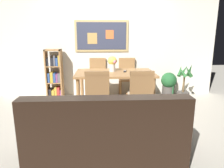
# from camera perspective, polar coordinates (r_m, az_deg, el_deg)

# --- Properties ---
(ground_plane) EXTENTS (12.00, 12.00, 0.00)m
(ground_plane) POSITION_cam_1_polar(r_m,az_deg,el_deg) (3.96, -0.94, -8.35)
(ground_plane) COLOR beige
(wall_back_with_painting) EXTENTS (5.20, 0.14, 2.60)m
(wall_back_with_painting) POSITION_cam_1_polar(r_m,az_deg,el_deg) (5.07, -1.58, 11.59)
(wall_back_with_painting) COLOR silver
(wall_back_with_painting) RESTS_ON ground_plane
(dining_table) EXTENTS (1.54, 0.91, 0.73)m
(dining_table) POSITION_cam_1_polar(r_m,az_deg,el_deg) (4.17, 0.79, 1.99)
(dining_table) COLOR #9E7042
(dining_table) RESTS_ON ground_plane
(dining_chair_near_left) EXTENTS (0.40, 0.41, 0.91)m
(dining_chair_near_left) POSITION_cam_1_polar(r_m,az_deg,el_deg) (3.43, -3.96, -2.41)
(dining_chair_near_left) COLOR #9E7042
(dining_chair_near_left) RESTS_ON ground_plane
(dining_chair_far_right) EXTENTS (0.40, 0.41, 0.91)m
(dining_chair_far_right) POSITION_cam_1_polar(r_m,az_deg,el_deg) (4.98, 4.11, 2.65)
(dining_chair_far_right) COLOR #9E7042
(dining_chair_far_right) RESTS_ON ground_plane
(dining_chair_far_left) EXTENTS (0.40, 0.41, 0.91)m
(dining_chair_far_left) POSITION_cam_1_polar(r_m,az_deg,el_deg) (4.96, -3.88, 2.62)
(dining_chair_far_left) COLOR #9E7042
(dining_chair_far_left) RESTS_ON ground_plane
(dining_chair_near_right) EXTENTS (0.40, 0.41, 0.91)m
(dining_chair_near_right) POSITION_cam_1_polar(r_m,az_deg,el_deg) (3.48, 7.68, -2.27)
(dining_chair_near_right) COLOR #9E7042
(dining_chair_near_right) RESTS_ON ground_plane
(leather_couch) EXTENTS (1.80, 0.84, 0.84)m
(leather_couch) POSITION_cam_1_polar(r_m,az_deg,el_deg) (2.59, -1.78, -13.18)
(leather_couch) COLOR black
(leather_couch) RESTS_ON ground_plane
(bookshelf) EXTENTS (0.36, 0.28, 1.13)m
(bookshelf) POSITION_cam_1_polar(r_m,az_deg,el_deg) (5.01, -15.22, 2.15)
(bookshelf) COLOR #9E7042
(bookshelf) RESTS_ON ground_plane
(potted_ivy) EXTENTS (0.37, 0.37, 0.57)m
(potted_ivy) POSITION_cam_1_polar(r_m,az_deg,el_deg) (5.24, 15.10, 0.15)
(potted_ivy) COLOR #4C4742
(potted_ivy) RESTS_ON ground_plane
(potted_palm) EXTENTS (0.35, 0.35, 0.86)m
(potted_palm) POSITION_cam_1_polar(r_m,az_deg,el_deg) (4.94, 18.82, -0.89)
(potted_palm) COLOR #4C4742
(potted_palm) RESTS_ON ground_plane
(flower_vase) EXTENTS (0.19, 0.19, 0.31)m
(flower_vase) POSITION_cam_1_polar(r_m,az_deg,el_deg) (4.20, 0.09, 5.85)
(flower_vase) COLOR beige
(flower_vase) RESTS_ON dining_table
(tv_remote) EXTENTS (0.08, 0.16, 0.02)m
(tv_remote) POSITION_cam_1_polar(r_m,az_deg,el_deg) (4.22, 3.56, 3.51)
(tv_remote) COLOR black
(tv_remote) RESTS_ON dining_table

